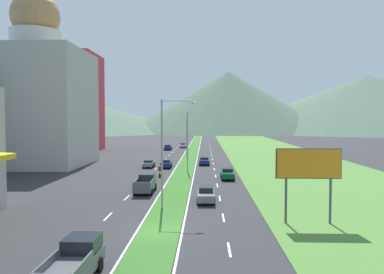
% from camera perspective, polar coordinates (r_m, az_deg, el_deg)
% --- Properties ---
extents(ground_plane, '(600.00, 600.00, 0.00)m').
position_cam_1_polar(ground_plane, '(29.86, -4.93, -14.06)').
color(ground_plane, '#2D2D30').
extents(grass_median, '(3.20, 240.00, 0.06)m').
position_cam_1_polar(grass_median, '(88.86, -0.24, -2.83)').
color(grass_median, '#387028').
rests_on(grass_median, ground_plane).
extents(grass_verge_right, '(24.00, 240.00, 0.06)m').
position_cam_1_polar(grass_verge_right, '(90.42, 12.93, -2.80)').
color(grass_verge_right, '#518438').
rests_on(grass_verge_right, ground_plane).
extents(lane_dash_left_2, '(0.16, 2.80, 0.01)m').
position_cam_1_polar(lane_dash_left_2, '(27.22, -17.17, -15.83)').
color(lane_dash_left_2, silver).
rests_on(lane_dash_left_2, ground_plane).
extents(lane_dash_left_3, '(0.16, 2.80, 0.01)m').
position_cam_1_polar(lane_dash_left_3, '(34.55, -12.72, -11.77)').
color(lane_dash_left_3, silver).
rests_on(lane_dash_left_3, ground_plane).
extents(lane_dash_left_4, '(0.16, 2.80, 0.01)m').
position_cam_1_polar(lane_dash_left_4, '(42.12, -9.92, -9.11)').
color(lane_dash_left_4, silver).
rests_on(lane_dash_left_4, ground_plane).
extents(lane_dash_left_5, '(0.16, 2.80, 0.01)m').
position_cam_1_polar(lane_dash_left_5, '(49.83, -8.01, -7.26)').
color(lane_dash_left_5, silver).
rests_on(lane_dash_left_5, ground_plane).
extents(lane_dash_left_6, '(0.16, 2.80, 0.01)m').
position_cam_1_polar(lane_dash_left_6, '(57.61, -6.62, -5.89)').
color(lane_dash_left_6, silver).
rests_on(lane_dash_left_6, ground_plane).
extents(lane_dash_left_7, '(0.16, 2.80, 0.01)m').
position_cam_1_polar(lane_dash_left_7, '(65.44, -5.56, -4.85)').
color(lane_dash_left_7, silver).
rests_on(lane_dash_left_7, ground_plane).
extents(lane_dash_left_8, '(0.16, 2.80, 0.01)m').
position_cam_1_polar(lane_dash_left_8, '(73.30, -4.74, -4.04)').
color(lane_dash_left_8, silver).
rests_on(lane_dash_left_8, ground_plane).
extents(lane_dash_left_9, '(0.16, 2.80, 0.01)m').
position_cam_1_polar(lane_dash_left_9, '(81.19, -4.07, -3.38)').
color(lane_dash_left_9, silver).
rests_on(lane_dash_left_9, ground_plane).
extents(lane_dash_left_10, '(0.16, 2.80, 0.01)m').
position_cam_1_polar(lane_dash_left_10, '(89.10, -3.53, -2.83)').
color(lane_dash_left_10, silver).
rests_on(lane_dash_left_10, ground_plane).
extents(lane_dash_left_11, '(0.16, 2.80, 0.01)m').
position_cam_1_polar(lane_dash_left_11, '(97.02, -3.07, -2.38)').
color(lane_dash_left_11, silver).
rests_on(lane_dash_left_11, ground_plane).
extents(lane_dash_left_12, '(0.16, 2.80, 0.01)m').
position_cam_1_polar(lane_dash_left_12, '(104.95, -2.69, -1.99)').
color(lane_dash_left_12, silver).
rests_on(lane_dash_left_12, ground_plane).
extents(lane_dash_left_13, '(0.16, 2.80, 0.01)m').
position_cam_1_polar(lane_dash_left_13, '(112.89, -2.35, -1.66)').
color(lane_dash_left_13, silver).
rests_on(lane_dash_left_13, ground_plane).
extents(lane_dash_left_14, '(0.16, 2.80, 0.01)m').
position_cam_1_polar(lane_dash_left_14, '(120.84, -2.06, -1.37)').
color(lane_dash_left_14, silver).
rests_on(lane_dash_left_14, ground_plane).
extents(lane_dash_left_15, '(0.16, 2.80, 0.01)m').
position_cam_1_polar(lane_dash_left_15, '(128.79, -1.81, -1.12)').
color(lane_dash_left_15, silver).
rests_on(lane_dash_left_15, ground_plane).
extents(lane_dash_right_2, '(0.16, 2.80, 0.01)m').
position_cam_1_polar(lane_dash_right_2, '(25.88, 5.71, -16.72)').
color(lane_dash_right_2, silver).
rests_on(lane_dash_right_2, ground_plane).
extents(lane_dash_right_3, '(0.16, 2.80, 0.01)m').
position_cam_1_polar(lane_dash_right_3, '(33.51, 4.81, -12.17)').
color(lane_dash_right_3, silver).
rests_on(lane_dash_right_3, ground_plane).
extents(lane_dash_right_4, '(0.16, 2.80, 0.01)m').
position_cam_1_polar(lane_dash_right_4, '(41.27, 4.26, -9.33)').
color(lane_dash_right_4, silver).
rests_on(lane_dash_right_4, ground_plane).
extents(lane_dash_right_5, '(0.16, 2.80, 0.01)m').
position_cam_1_polar(lane_dash_right_5, '(49.11, 3.90, -7.38)').
color(lane_dash_right_5, silver).
rests_on(lane_dash_right_5, ground_plane).
extents(lane_dash_right_6, '(0.16, 2.80, 0.01)m').
position_cam_1_polar(lane_dash_right_6, '(56.99, 3.63, -5.98)').
color(lane_dash_right_6, silver).
rests_on(lane_dash_right_6, ground_plane).
extents(lane_dash_right_7, '(0.16, 2.80, 0.01)m').
position_cam_1_polar(lane_dash_right_7, '(64.89, 3.43, -4.91)').
color(lane_dash_right_7, silver).
rests_on(lane_dash_right_7, ground_plane).
extents(lane_dash_right_8, '(0.16, 2.80, 0.01)m').
position_cam_1_polar(lane_dash_right_8, '(72.82, 3.28, -4.08)').
color(lane_dash_right_8, silver).
rests_on(lane_dash_right_8, ground_plane).
extents(lane_dash_right_9, '(0.16, 2.80, 0.01)m').
position_cam_1_polar(lane_dash_right_9, '(80.75, 3.15, -3.41)').
color(lane_dash_right_9, silver).
rests_on(lane_dash_right_9, ground_plane).
extents(lane_dash_right_10, '(0.16, 2.80, 0.01)m').
position_cam_1_polar(lane_dash_right_10, '(88.70, 3.05, -2.86)').
color(lane_dash_right_10, silver).
rests_on(lane_dash_right_10, ground_plane).
extents(lane_dash_right_11, '(0.16, 2.80, 0.01)m').
position_cam_1_polar(lane_dash_right_11, '(96.65, 2.97, -2.40)').
color(lane_dash_right_11, silver).
rests_on(lane_dash_right_11, ground_plane).
extents(lane_dash_right_12, '(0.16, 2.80, 0.01)m').
position_cam_1_polar(lane_dash_right_12, '(104.61, 2.89, -2.01)').
color(lane_dash_right_12, silver).
rests_on(lane_dash_right_12, ground_plane).
extents(lane_dash_right_13, '(0.16, 2.80, 0.01)m').
position_cam_1_polar(lane_dash_right_13, '(112.58, 2.83, -1.67)').
color(lane_dash_right_13, silver).
rests_on(lane_dash_right_13, ground_plane).
extents(lane_dash_right_14, '(0.16, 2.80, 0.01)m').
position_cam_1_polar(lane_dash_right_14, '(120.54, 2.78, -1.38)').
color(lane_dash_right_14, silver).
rests_on(lane_dash_right_14, ground_plane).
extents(lane_dash_right_15, '(0.16, 2.80, 0.01)m').
position_cam_1_polar(lane_dash_right_15, '(128.51, 2.73, -1.13)').
color(lane_dash_right_15, silver).
rests_on(lane_dash_right_15, ground_plane).
extents(edge_line_median_left, '(0.16, 240.00, 0.01)m').
position_cam_1_polar(edge_line_median_left, '(88.95, -1.37, -2.84)').
color(edge_line_median_left, silver).
rests_on(edge_line_median_left, ground_plane).
extents(edge_line_median_right, '(0.16, 240.00, 0.01)m').
position_cam_1_polar(edge_line_median_right, '(88.81, 0.89, -2.85)').
color(edge_line_median_right, silver).
rests_on(edge_line_median_right, ground_plane).
extents(domed_building, '(18.01, 18.01, 32.06)m').
position_cam_1_polar(domed_building, '(75.70, -22.59, 5.58)').
color(domed_building, '#B7B2A8').
rests_on(domed_building, ground_plane).
extents(midrise_colored, '(15.86, 15.86, 26.59)m').
position_cam_1_polar(midrise_colored, '(108.71, -18.33, 5.04)').
color(midrise_colored, '#D83847').
rests_on(midrise_colored, ground_plane).
extents(hill_far_left, '(200.07, 200.07, 27.17)m').
position_cam_1_polar(hill_far_left, '(287.35, -19.88, 3.54)').
color(hill_far_left, '#516B56').
rests_on(hill_far_left, ground_plane).
extents(hill_far_center, '(143.04, 143.04, 41.94)m').
position_cam_1_polar(hill_far_center, '(263.23, 5.57, 5.39)').
color(hill_far_center, '#516B56').
rests_on(hill_far_center, ground_plane).
extents(hill_far_right, '(222.06, 222.06, 41.15)m').
position_cam_1_polar(hill_far_right, '(305.56, 25.07, 4.70)').
color(hill_far_right, '#516B56').
rests_on(hill_far_right, ground_plane).
extents(street_lamp_near, '(3.44, 0.45, 10.54)m').
position_cam_1_polar(street_lamp_near, '(36.07, -4.07, -1.37)').
color(street_lamp_near, '#99999E').
rests_on(street_lamp_near, ground_plane).
extents(street_lamp_mid, '(3.38, 0.28, 9.84)m').
position_cam_1_polar(street_lamp_mid, '(60.72, -1.04, -0.06)').
color(street_lamp_mid, '#99999E').
rests_on(street_lamp_mid, ground_plane).
extents(street_lamp_far, '(3.08, 0.35, 8.91)m').
position_cam_1_polar(street_lamp_far, '(85.50, -0.57, 0.40)').
color(street_lamp_far, '#99999E').
rests_on(street_lamp_far, ground_plane).
extents(billboard_roadside, '(5.36, 0.28, 6.25)m').
position_cam_1_polar(billboard_roadside, '(31.96, 17.41, -4.42)').
color(billboard_roadside, '#4C4C51').
rests_on(billboard_roadside, ground_plane).
extents(car_0, '(1.94, 4.11, 1.48)m').
position_cam_1_polar(car_0, '(66.48, -3.97, -4.07)').
color(car_0, navy).
rests_on(car_0, ground_plane).
extents(car_1, '(1.97, 4.21, 1.44)m').
position_cam_1_polar(car_1, '(70.81, 1.88, -3.66)').
color(car_1, navy).
rests_on(car_1, ground_plane).
extents(car_2, '(1.90, 4.02, 1.36)m').
position_cam_1_polar(car_2, '(67.39, -6.63, -4.04)').
color(car_2, slate).
rests_on(car_2, ground_plane).
extents(car_3, '(2.00, 4.60, 1.49)m').
position_cam_1_polar(car_3, '(105.15, -3.70, -1.57)').
color(car_3, navy).
rests_on(car_3, ground_plane).
extents(car_4, '(1.96, 4.70, 1.38)m').
position_cam_1_polar(car_4, '(113.77, -1.37, -1.26)').
color(car_4, '#B2B2B7').
rests_on(car_4, ground_plane).
extents(car_5, '(1.92, 4.50, 1.57)m').
position_cam_1_polar(car_5, '(54.26, 5.42, -5.57)').
color(car_5, '#0C5128').
rests_on(car_5, ground_plane).
extents(car_6, '(1.87, 4.76, 1.57)m').
position_cam_1_polar(car_6, '(39.55, 2.15, -8.69)').
color(car_6, slate).
rests_on(car_6, ground_plane).
extents(pickup_truck_0, '(2.18, 5.40, 2.00)m').
position_cam_1_polar(pickup_truck_0, '(44.82, -7.09, -7.10)').
color(pickup_truck_0, '#515459').
rests_on(pickup_truck_0, ground_plane).
extents(pickup_truck_1, '(2.18, 5.40, 2.00)m').
position_cam_1_polar(pickup_truck_1, '(21.85, -17.51, -17.84)').
color(pickup_truck_1, '#515459').
rests_on(pickup_truck_1, ground_plane).
extents(motorcycle_rider, '(0.36, 2.00, 1.80)m').
position_cam_1_polar(motorcycle_rider, '(56.23, -4.92, -5.34)').
color(motorcycle_rider, black).
rests_on(motorcycle_rider, ground_plane).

